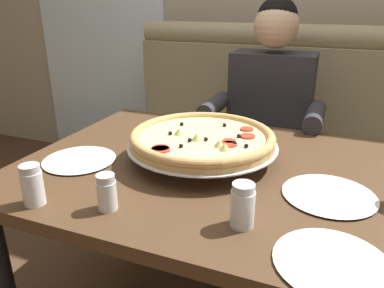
% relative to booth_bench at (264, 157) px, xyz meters
% --- Properties ---
extents(booth_bench, '(1.74, 0.78, 1.13)m').
position_rel_booth_bench_xyz_m(booth_bench, '(0.00, 0.00, 0.00)').
color(booth_bench, '#998966').
rests_on(booth_bench, ground_plane).
extents(dining_table, '(1.27, 0.95, 0.75)m').
position_rel_booth_bench_xyz_m(dining_table, '(0.00, -0.94, 0.26)').
color(dining_table, '#4C331E').
rests_on(dining_table, ground_plane).
extents(diner_main, '(0.54, 0.64, 1.27)m').
position_rel_booth_bench_xyz_m(diner_main, '(0.04, -0.27, 0.31)').
color(diner_main, '#2D3342').
rests_on(diner_main, ground_plane).
extents(pizza, '(0.51, 0.51, 0.11)m').
position_rel_booth_bench_xyz_m(pizza, '(-0.05, -0.91, 0.42)').
color(pizza, silver).
rests_on(pizza, dining_table).
extents(shaker_pepper_flakes, '(0.05, 0.05, 0.10)m').
position_rel_booth_bench_xyz_m(shaker_pepper_flakes, '(-0.17, -1.30, 0.39)').
color(shaker_pepper_flakes, white).
rests_on(shaker_pepper_flakes, dining_table).
extents(shaker_parmesan, '(0.06, 0.06, 0.11)m').
position_rel_booth_bench_xyz_m(shaker_parmesan, '(-0.37, -1.35, 0.40)').
color(shaker_parmesan, white).
rests_on(shaker_parmesan, dining_table).
extents(shaker_oregano, '(0.06, 0.06, 0.11)m').
position_rel_booth_bench_xyz_m(shaker_oregano, '(0.17, -1.24, 0.39)').
color(shaker_oregano, white).
rests_on(shaker_oregano, dining_table).
extents(plate_near_left, '(0.24, 0.24, 0.02)m').
position_rel_booth_bench_xyz_m(plate_near_left, '(0.38, -1.31, 0.36)').
color(plate_near_left, white).
rests_on(plate_near_left, dining_table).
extents(plate_near_right, '(0.24, 0.24, 0.02)m').
position_rel_booth_bench_xyz_m(plate_near_right, '(-0.44, -1.07, 0.36)').
color(plate_near_right, white).
rests_on(plate_near_right, dining_table).
extents(plate_far_side, '(0.26, 0.26, 0.02)m').
position_rel_booth_bench_xyz_m(plate_far_side, '(0.36, -1.01, 0.36)').
color(plate_far_side, white).
rests_on(plate_far_side, dining_table).
extents(patio_chair, '(0.40, 0.40, 0.86)m').
position_rel_booth_bench_xyz_m(patio_chair, '(-1.54, 1.12, 0.13)').
color(patio_chair, black).
rests_on(patio_chair, ground_plane).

